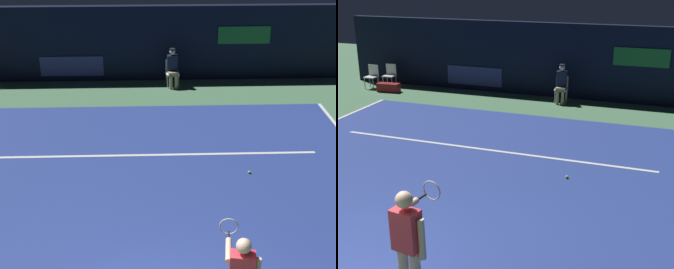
# 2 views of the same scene
# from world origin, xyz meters

# --- Properties ---
(ground_plane) EXTENTS (31.89, 31.89, 0.00)m
(ground_plane) POSITION_xyz_m (0.00, 4.01, 0.00)
(ground_plane) COLOR #4C7A56
(court_surface) EXTENTS (10.61, 10.01, 0.01)m
(court_surface) POSITION_xyz_m (0.00, 4.01, 0.01)
(court_surface) COLOR navy
(court_surface) RESTS_ON ground
(line_service) EXTENTS (8.28, 0.10, 0.01)m
(line_service) POSITION_xyz_m (0.00, 5.76, 0.01)
(line_service) COLOR white
(line_service) RESTS_ON court_surface
(back_wall) EXTENTS (15.97, 0.33, 2.60)m
(back_wall) POSITION_xyz_m (-0.00, 11.61, 1.30)
(back_wall) COLOR black
(back_wall) RESTS_ON ground
(tennis_player) EXTENTS (0.51, 0.99, 1.73)m
(tennis_player) POSITION_xyz_m (1.21, 0.05, 0.99)
(tennis_player) COLOR beige
(tennis_player) RESTS_ON ground
(line_judge_on_chair) EXTENTS (0.48, 0.56, 1.32)m
(line_judge_on_chair) POSITION_xyz_m (0.70, 10.80, 0.69)
(line_judge_on_chair) COLOR white
(line_judge_on_chair) RESTS_ON ground
(courtside_chair_near) EXTENTS (0.47, 0.45, 0.88)m
(courtside_chair_near) POSITION_xyz_m (-6.12, 10.88, 0.50)
(courtside_chair_near) COLOR white
(courtside_chair_near) RESTS_ON ground
(courtside_chair_far) EXTENTS (0.44, 0.42, 0.88)m
(courtside_chair_far) POSITION_xyz_m (-6.66, 10.48, 0.50)
(courtside_chair_far) COLOR white
(courtside_chair_far) RESTS_ON ground
(tennis_ball) EXTENTS (0.07, 0.07, 0.07)m
(tennis_ball) POSITION_xyz_m (2.26, 4.75, 0.05)
(tennis_ball) COLOR #CCE033
(tennis_ball) RESTS_ON court_surface
(equipment_bag) EXTENTS (0.87, 0.39, 0.32)m
(equipment_bag) POSITION_xyz_m (-5.75, 10.15, 0.16)
(equipment_bag) COLOR maroon
(equipment_bag) RESTS_ON ground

